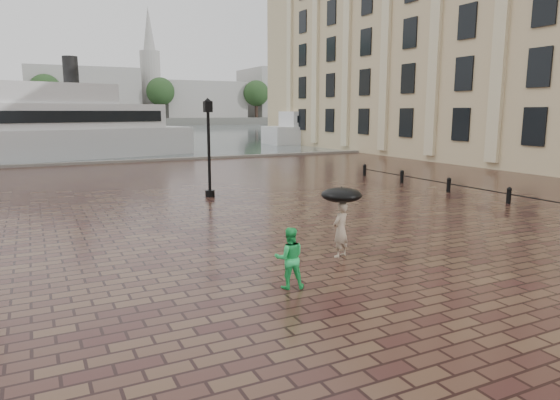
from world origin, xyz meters
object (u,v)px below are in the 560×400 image
(street_lamps, at_px, (14,151))
(ferry_far, at_px, (350,125))
(adult_pedestrian, at_px, (341,230))
(child_pedestrian, at_px, (289,258))
(ferry_near, at_px, (36,129))

(street_lamps, relative_size, ferry_far, 0.68)
(street_lamps, height_order, ferry_far, ferry_far)
(street_lamps, height_order, adult_pedestrian, street_lamps)
(adult_pedestrian, height_order, child_pedestrian, adult_pedestrian)
(ferry_near, bearing_deg, street_lamps, -106.87)
(street_lamps, height_order, ferry_near, ferry_near)
(street_lamps, bearing_deg, ferry_far, 38.93)
(adult_pedestrian, height_order, ferry_far, ferry_far)
(street_lamps, bearing_deg, child_pedestrian, -67.79)
(street_lamps, distance_m, child_pedestrian, 15.08)
(adult_pedestrian, bearing_deg, street_lamps, -77.47)
(ferry_near, bearing_deg, adult_pedestrian, -92.70)
(ferry_near, bearing_deg, child_pedestrian, -96.84)
(adult_pedestrian, relative_size, child_pedestrian, 1.09)
(ferry_far, bearing_deg, adult_pedestrian, -120.80)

